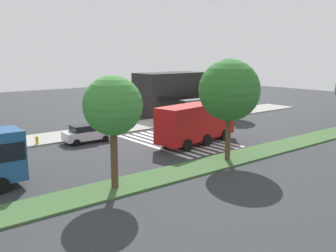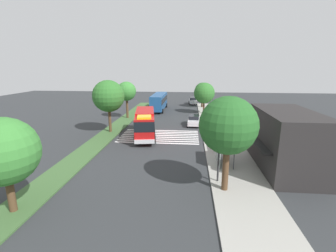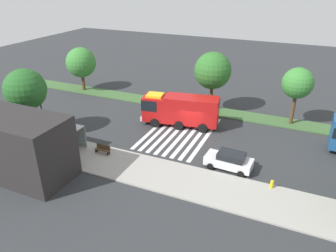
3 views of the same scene
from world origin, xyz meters
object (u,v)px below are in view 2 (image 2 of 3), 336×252
fire_hydrant (203,118)px  bus_stop_shelter (222,146)px  fire_truck (145,123)px  median_tree_west (108,96)px  street_lamp (220,138)px  median_tree_far_west (127,91)px  bench_near_shelter (217,146)px  sidewalk_tree_west (204,93)px  parked_car_west (193,101)px  parked_car_mid (194,120)px  median_tree_center (3,152)px  sidewalk_tree_far_west (202,90)px  transit_bus (159,101)px  sidewalk_tree_center (228,126)px

fire_hydrant → bus_stop_shelter: bearing=2.5°
fire_truck → median_tree_west: median_tree_west is taller
street_lamp → median_tree_west: bearing=-135.8°
median_tree_far_west → median_tree_west: size_ratio=0.89×
bench_near_shelter → sidewalk_tree_west: sidewalk_tree_west is taller
parked_car_west → street_lamp: size_ratio=0.71×
median_tree_far_west → fire_hydrant: median_tree_far_west is taller
parked_car_mid → median_tree_center: (26.33, -12.69, 3.55)m
sidewalk_tree_west → fire_hydrant: bearing=-4.4°
parked_car_west → sidewalk_tree_far_west: (5.14, 2.20, 3.23)m
transit_bus → bus_stop_shelter: 32.10m
median_tree_center → fire_truck: bearing=162.5°
parked_car_mid → median_tree_far_west: size_ratio=0.65×
transit_bus → street_lamp: (34.62, 9.58, 1.86)m
fire_truck → median_tree_west: 7.10m
sidewalk_tree_west → sidewalk_tree_center: (32.68, 0.00, 1.07)m
bench_near_shelter → median_tree_center: bearing=-47.6°
sidewalk_tree_far_west → bench_near_shelter: bearing=0.8°
sidewalk_tree_center → fire_hydrant: (-26.13, -0.50, -4.94)m
parked_car_west → median_tree_far_west: median_tree_far_west is taller
parked_car_west → median_tree_far_west: (19.18, -12.69, 4.26)m
sidewalk_tree_far_west → parked_car_west: bearing=-156.8°
sidewalk_tree_far_west → median_tree_west: bearing=-31.6°
parked_car_mid → sidewalk_tree_far_west: bearing=176.0°
bench_near_shelter → sidewalk_tree_far_west: size_ratio=0.27×
fire_truck → bench_near_shelter: fire_truck is taller
parked_car_west → median_tree_center: size_ratio=0.72×
sidewalk_tree_west → median_tree_west: bearing=-42.3°
sidewalk_tree_far_west → median_tree_west: size_ratio=0.76×
sidewalk_tree_far_west → bus_stop_shelter: bearing=0.7°
median_tree_far_west → median_tree_center: size_ratio=1.05×
fire_truck → transit_bus: 22.03m
median_tree_far_west → sidewalk_tree_center: bearing=29.4°
parked_car_west → bus_stop_shelter: bearing=1.2°
parked_car_west → sidewalk_tree_far_west: size_ratio=0.80×
sidewalk_tree_far_west → median_tree_center: bearing=-18.4°
transit_bus → sidewalk_tree_center: bearing=-163.9°
bus_stop_shelter → median_tree_center: 18.43m
fire_truck → street_lamp: street_lamp is taller
bus_stop_shelter → sidewalk_tree_center: 6.67m
parked_car_west → bus_stop_shelter: 40.10m
street_lamp → bench_near_shelter: bearing=174.4°
bench_near_shelter → median_tree_center: size_ratio=0.24×
median_tree_far_west → fire_hydrant: 15.14m
parked_car_mid → median_tree_west: median_tree_west is taller
parked_car_west → bus_stop_shelter: bus_stop_shelter is taller
transit_bus → fire_hydrant: 13.80m
fire_truck → sidewalk_tree_center: sidewalk_tree_center is taller
parked_car_west → bench_near_shelter: parked_car_west is taller
parked_car_west → sidewalk_tree_center: bearing=0.2°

